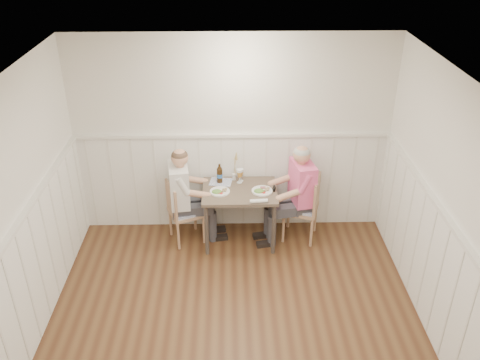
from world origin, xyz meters
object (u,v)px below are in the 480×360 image
(dining_table, at_px, (240,197))
(man_in_pink, at_px, (298,201))
(chair_right, at_px, (305,206))
(chair_left, at_px, (182,210))
(diner_cream, at_px, (183,203))
(beer_bottle, at_px, (220,174))
(grass_vase, at_px, (234,167))

(dining_table, relative_size, man_in_pink, 0.69)
(chair_right, xyz_separation_m, man_in_pink, (-0.10, -0.01, 0.08))
(chair_left, relative_size, man_in_pink, 0.63)
(man_in_pink, bearing_deg, chair_left, -179.29)
(dining_table, xyz_separation_m, chair_right, (0.84, 0.04, -0.16))
(chair_right, relative_size, man_in_pink, 0.66)
(chair_right, relative_size, diner_cream, 0.68)
(chair_right, xyz_separation_m, chair_left, (-1.57, -0.03, -0.03))
(dining_table, xyz_separation_m, diner_cream, (-0.71, 0.04, -0.10))
(diner_cream, distance_m, beer_bottle, 0.58)
(diner_cream, bearing_deg, dining_table, -2.84)
(diner_cream, bearing_deg, man_in_pink, -0.08)
(dining_table, bearing_deg, man_in_pink, 2.58)
(diner_cream, relative_size, grass_vase, 3.25)
(dining_table, distance_m, chair_right, 0.86)
(dining_table, distance_m, chair_left, 0.76)
(man_in_pink, distance_m, beer_bottle, 1.05)
(beer_bottle, bearing_deg, dining_table, -38.45)
(man_in_pink, relative_size, diner_cream, 1.02)
(dining_table, bearing_deg, diner_cream, 177.16)
(chair_left, height_order, grass_vase, grass_vase)
(dining_table, relative_size, beer_bottle, 3.55)
(chair_right, distance_m, grass_vase, 1.03)
(dining_table, relative_size, grass_vase, 2.28)
(dining_table, height_order, diner_cream, diner_cream)
(diner_cream, bearing_deg, beer_bottle, 19.39)
(beer_bottle, bearing_deg, man_in_pink, -9.43)
(diner_cream, height_order, beer_bottle, diner_cream)
(chair_left, bearing_deg, diner_cream, 44.47)
(beer_bottle, bearing_deg, chair_left, -159.25)
(chair_right, bearing_deg, dining_table, -177.10)
(man_in_pink, height_order, beer_bottle, man_in_pink)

